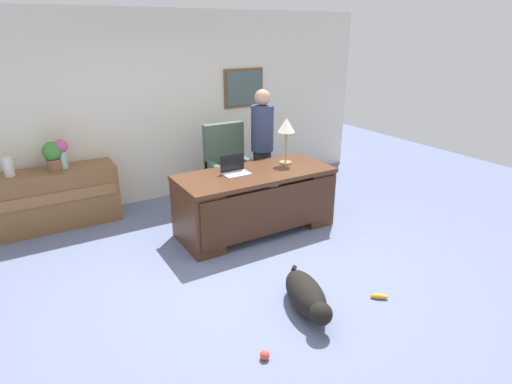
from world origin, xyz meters
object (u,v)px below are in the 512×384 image
armchair (229,171)px  vase_with_flowers (61,150)px  laptop (235,169)px  dog_toy_ball (265,355)px  person_standing (262,146)px  desk (256,199)px  potted_plant (53,154)px  desk_lamp (286,128)px  vase_empty (8,167)px  credenza (55,199)px  dog_toy_bone (379,297)px  dog_lying (307,296)px

armchair → vase_with_flowers: bearing=166.0°
laptop → dog_toy_ball: bearing=-112.5°
person_standing → laptop: size_ratio=5.18×
laptop → dog_toy_ball: size_ratio=4.12×
desk → potted_plant: (-2.09, 1.46, 0.53)m
desk_lamp → vase_with_flowers: 2.85m
potted_plant → desk_lamp: bearing=-27.1°
desk → vase_empty: 3.01m
desk → person_standing: bearing=54.4°
credenza → dog_toy_bone: credenza is taller
desk_lamp → laptop: bearing=-178.2°
dog_lying → credenza: bearing=118.6°
person_standing → dog_toy_ball: 3.36m
armchair → dog_toy_ball: 3.21m
dog_lying → vase_with_flowers: (-1.53, 3.12, 0.85)m
desk_lamp → dog_toy_bone: bearing=-97.6°
armchair → dog_toy_ball: bearing=-112.6°
credenza → dog_toy_bone: size_ratio=9.17×
armchair → dog_lying: (-0.56, -2.60, -0.36)m
credenza → dog_toy_ball: size_ratio=20.06×
desk_lamp → dog_toy_ball: size_ratio=7.67×
person_standing → desk_lamp: (-0.06, -0.68, 0.40)m
dog_toy_ball → desk: bearing=60.8°
person_standing → laptop: (-0.82, -0.70, -0.01)m
person_standing → dog_toy_bone: 2.82m
vase_empty → armchair: bearing=-10.9°
laptop → potted_plant: bearing=143.7°
vase_with_flowers → dog_toy_bone: 4.14m
dog_toy_bone → desk_lamp: bearing=82.4°
person_standing → potted_plant: 2.75m
desk → vase_empty: size_ratio=8.41×
credenza → person_standing: bearing=-13.5°
credenza → desk_lamp: (2.68, -1.33, 0.87)m
vase_empty → desk: bearing=-29.4°
desk_lamp → dog_toy_bone: 2.37m
desk_lamp → dog_toy_bone: desk_lamp is taller
credenza → vase_with_flowers: bearing=0.5°
desk → desk_lamp: (0.52, 0.13, 0.82)m
desk → vase_with_flowers: (-1.98, 1.46, 0.57)m
dog_toy_bone → dog_lying: bearing=163.1°
laptop → dog_toy_bone: laptop is taller
credenza → dog_toy_bone: (2.41, -3.34, -0.36)m
desk → armchair: armchair is taller
vase_empty → dog_toy_ball: (1.48, -3.45, -0.84)m
armchair → potted_plant: 2.30m
armchair → potted_plant: armchair is taller
credenza → dog_toy_ball: bearing=-73.1°
credenza → dog_toy_bone: bearing=-54.1°
desk → dog_toy_bone: bearing=-82.3°
potted_plant → desk: bearing=-35.0°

